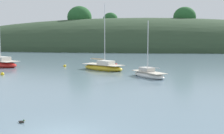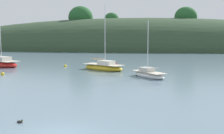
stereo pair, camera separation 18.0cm
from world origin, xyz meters
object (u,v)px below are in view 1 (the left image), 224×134
sailboat_grey_yawl (149,74)px  mooring_buoy_outer (116,65)px  mooring_buoy_inner (2,74)px  sailboat_cream_ketch (0,64)px  duck_lone_right (22,122)px  mooring_buoy_channel (65,66)px  sailboat_red_portside (103,67)px

sailboat_grey_yawl → mooring_buoy_outer: bearing=112.1°
mooring_buoy_inner → sailboat_grey_yawl: bearing=1.2°
sailboat_cream_ketch → duck_lone_right: size_ratio=27.66×
mooring_buoy_channel → duck_lone_right: mooring_buoy_channel is taller
sailboat_cream_ketch → mooring_buoy_channel: sailboat_cream_ketch is taller
sailboat_grey_yawl → duck_lone_right: size_ratio=15.90×
sailboat_red_portside → mooring_buoy_outer: size_ratio=17.41×
sailboat_red_portside → sailboat_grey_yawl: size_ratio=1.40×
mooring_buoy_inner → mooring_buoy_channel: (4.92, 10.26, 0.00)m
sailboat_red_portside → sailboat_cream_ketch: bearing=171.1°
sailboat_grey_yawl → duck_lone_right: 20.13m
sailboat_red_portside → duck_lone_right: sailboat_red_portside is taller
mooring_buoy_outer → mooring_buoy_channel: (-7.68, -3.12, 0.00)m
sailboat_cream_ketch → mooring_buoy_outer: (17.92, 4.08, -0.35)m
mooring_buoy_inner → duck_lone_right: 21.46m
mooring_buoy_outer → sailboat_cream_ketch: bearing=-167.2°
sailboat_cream_ketch → mooring_buoy_outer: 18.38m
sailboat_grey_yawl → sailboat_red_portside: bearing=135.2°
sailboat_red_portside → mooring_buoy_outer: (1.06, 6.73, -0.29)m
mooring_buoy_inner → sailboat_cream_ketch: bearing=119.8°
duck_lone_right → mooring_buoy_outer: bearing=86.9°
sailboat_grey_yawl → mooring_buoy_inner: size_ratio=12.48×
sailboat_grey_yawl → duck_lone_right: bearing=-110.4°
mooring_buoy_channel → duck_lone_right: bearing=-78.3°
sailboat_cream_ketch → mooring_buoy_inner: (5.32, -9.31, -0.35)m
sailboat_cream_ketch → mooring_buoy_outer: sailboat_cream_ketch is taller
sailboat_cream_ketch → duck_lone_right: sailboat_cream_ketch is taller
sailboat_grey_yawl → mooring_buoy_channel: bearing=142.6°
sailboat_red_portside → sailboat_cream_ketch: size_ratio=0.80×
sailboat_grey_yawl → mooring_buoy_outer: size_ratio=12.48×
duck_lone_right → mooring_buoy_channel: bearing=101.7°
mooring_buoy_inner → mooring_buoy_channel: same height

